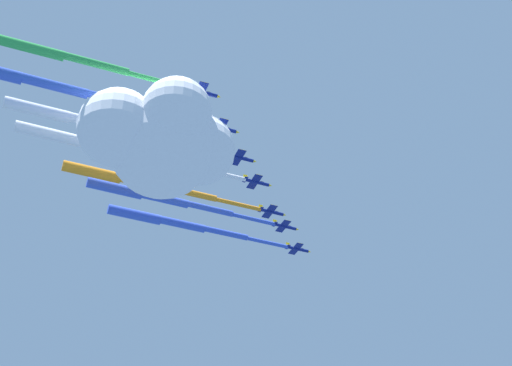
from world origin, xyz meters
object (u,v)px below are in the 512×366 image
object	(u,v)px
jet_port_inner	(160,198)
jet_port_outer	(47,84)
jet_starboard_mid	(91,122)
jet_lead	(177,223)
jet_port_mid	(104,146)
jet_starboard_inner	(139,182)
jet_starboard_outer	(22,46)

from	to	relation	value
jet_port_inner	jet_port_outer	size ratio (longest dim) A/B	0.91
jet_port_inner	jet_port_outer	bearing A→B (deg)	-145.56
jet_starboard_mid	jet_port_outer	distance (m)	18.21
jet_lead	jet_port_mid	size ratio (longest dim) A/B	0.93
jet_port_mid	jet_port_outer	world-z (taller)	jet_port_mid
jet_lead	jet_starboard_mid	size ratio (longest dim) A/B	1.00
jet_starboard_inner	jet_starboard_mid	world-z (taller)	jet_starboard_mid
jet_starboard_outer	jet_port_outer	bearing A→B (deg)	42.41
jet_lead	jet_port_inner	xyz separation A→B (m)	(-11.39, -9.40, 0.78)
jet_starboard_inner	jet_port_outer	bearing A→B (deg)	-146.69
jet_starboard_mid	jet_port_outer	size ratio (longest dim) A/B	0.91
jet_starboard_inner	jet_port_inner	bearing A→B (deg)	38.28
jet_starboard_mid	jet_port_mid	bearing A→B (deg)	50.78
jet_lead	jet_starboard_mid	world-z (taller)	jet_lead
jet_port_inner	jet_lead	bearing A→B (deg)	39.51
jet_port_outer	jet_port_inner	bearing A→B (deg)	34.44
jet_port_outer	jet_starboard_outer	world-z (taller)	jet_starboard_outer
jet_port_mid	jet_port_inner	bearing A→B (deg)	32.50
jet_starboard_inner	jet_port_mid	xyz separation A→B (m)	(-15.64, -8.28, 2.19)
jet_starboard_mid	jet_port_outer	world-z (taller)	jet_port_outer
jet_starboard_outer	jet_starboard_inner	bearing A→B (deg)	35.30
jet_port_inner	jet_port_mid	xyz separation A→B (m)	(-26.65, -16.98, -1.22)
jet_starboard_inner	jet_port_mid	distance (m)	17.83
jet_starboard_mid	jet_starboard_outer	xyz separation A→B (m)	(-26.04, -17.23, 1.32)
jet_port_inner	jet_port_mid	distance (m)	31.62
jet_port_outer	jet_starboard_mid	bearing A→B (deg)	26.98
jet_lead	jet_starboard_mid	xyz separation A→B (m)	(-45.77, -35.84, -1.51)
jet_starboard_mid	jet_starboard_inner	bearing A→B (deg)	37.23
jet_lead	jet_port_mid	distance (m)	46.29
jet_starboard_outer	jet_port_inner	bearing A→B (deg)	35.86
jet_port_inner	jet_starboard_outer	world-z (taller)	jet_port_inner
jet_lead	jet_port_outer	distance (m)	76.09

